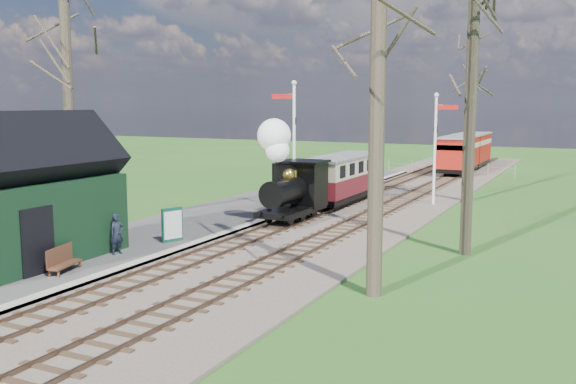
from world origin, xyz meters
name	(u,v)px	position (x,y,z in m)	size (l,w,h in m)	color
ground	(26,327)	(0.00, 0.00, 0.00)	(140.00, 140.00, 0.00)	#28571B
distant_hills	(491,290)	(1.40, 64.38, -16.21)	(114.40, 48.00, 22.02)	#385B23
ballast_bed	(377,201)	(1.30, 22.00, 0.05)	(8.00, 60.00, 0.10)	brown
track_near	(354,199)	(0.00, 22.00, 0.10)	(1.60, 60.00, 0.15)	brown
track_far	(401,202)	(2.60, 22.00, 0.10)	(1.60, 60.00, 0.15)	brown
platform	(219,217)	(-3.50, 14.00, 0.10)	(5.00, 44.00, 0.20)	#474442
coping_strip	(264,221)	(-1.20, 14.00, 0.10)	(0.40, 44.00, 0.21)	#B2AD9E
station_shed	(26,197)	(-4.30, 4.00, 2.27)	(3.25, 6.30, 4.78)	black
semaphore_near	(293,138)	(-0.77, 16.00, 3.62)	(1.22, 0.24, 6.22)	silver
semaphore_far	(437,140)	(4.37, 22.00, 3.35)	(1.22, 0.24, 5.72)	silver
bare_trees	(274,103)	(1.33, 10.10, 5.21)	(15.51, 22.39, 12.00)	#382D23
fence_line	(424,167)	(0.30, 36.00, 0.55)	(12.60, 0.08, 1.00)	slate
locomotive	(291,178)	(-0.01, 14.27, 2.03)	(1.76, 4.10, 4.39)	black
coach	(343,176)	(0.00, 20.33, 1.49)	(2.05, 7.02, 2.16)	black
red_carriage_a	(458,154)	(2.60, 36.50, 1.57)	(2.18, 5.40, 2.29)	black
red_carriage_b	(472,149)	(2.60, 42.00, 1.57)	(2.18, 5.40, 2.29)	black
sign_board	(172,225)	(-1.99, 8.46, 0.82)	(0.39, 0.82, 1.24)	#0E4132
bench	(62,260)	(-2.44, 3.56, 0.56)	(0.69, 1.40, 0.77)	#4B2A1A
person	(117,234)	(-2.48, 6.05, 0.88)	(0.49, 0.32, 1.36)	#191F2E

